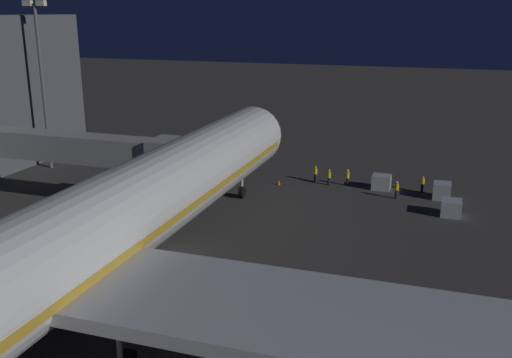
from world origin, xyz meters
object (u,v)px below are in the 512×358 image
traffic_cone_nose_starboard (240,179)px  ground_crew_near_nose_gear (422,183)px  traffic_cone_nose_port (279,182)px  ground_crew_by_belt_loader (329,176)px  airliner_at_gate (69,249)px  ground_crew_under_port_wing (315,173)px  baggage_container_near_belt (381,182)px  jet_bridge (91,149)px  ground_crew_by_tug (347,177)px  baggage_container_mid_row (451,208)px  baggage_container_far_row (442,191)px  apron_floodlight_mast (42,74)px  ground_crew_marshaller_fwd (397,189)px

traffic_cone_nose_starboard → ground_crew_near_nose_gear: bearing=-173.6°
traffic_cone_nose_starboard → traffic_cone_nose_port: bearing=180.0°
ground_crew_by_belt_loader → traffic_cone_nose_starboard: 9.68m
airliner_at_gate → ground_crew_under_port_wing: airliner_at_gate is taller
ground_crew_near_nose_gear → baggage_container_near_belt: bearing=3.2°
ground_crew_under_port_wing → ground_crew_near_nose_gear: bearing=178.8°
jet_bridge → ground_crew_by_belt_loader: size_ratio=13.02×
ground_crew_near_nose_gear → ground_crew_by_tug: size_ratio=0.98×
airliner_at_gate → jet_bridge: (12.16, -20.07, 0.08)m
baggage_container_mid_row → ground_crew_near_nose_gear: 7.09m
baggage_container_mid_row → traffic_cone_nose_port: 18.16m
baggage_container_mid_row → ground_crew_near_nose_gear: (2.90, -6.47, 0.22)m
baggage_container_far_row → airliner_at_gate: bearing=60.5°
ground_crew_by_belt_loader → baggage_container_near_belt: bearing=-176.7°
apron_floodlight_mast → traffic_cone_nose_port: apron_floodlight_mast is taller
jet_bridge → baggage_container_near_belt: 29.37m
apron_floodlight_mast → traffic_cone_nose_starboard: 25.72m
traffic_cone_nose_starboard → baggage_container_far_row: bearing=-178.3°
jet_bridge → ground_crew_by_belt_loader: (-19.48, -14.31, -4.72)m
ground_crew_under_port_wing → ground_crew_by_belt_loader: bearing=155.0°
ground_crew_near_nose_gear → ground_crew_marshaller_fwd: ground_crew_marshaller_fwd is taller
airliner_at_gate → baggage_container_far_row: bearing=-119.5°
ground_crew_marshaller_fwd → baggage_container_near_belt: bearing=-57.2°
jet_bridge → apron_floodlight_mast: bearing=-38.9°
ground_crew_near_nose_gear → traffic_cone_nose_starboard: (19.14, 2.16, -0.69)m
jet_bridge → apron_floodlight_mast: apron_floodlight_mast is taller
traffic_cone_nose_port → airliner_at_gate: bearing=86.2°
baggage_container_near_belt → ground_crew_under_port_wing: size_ratio=1.07×
airliner_at_gate → jet_bridge: bearing=-58.8°
baggage_container_far_row → ground_crew_under_port_wing: 13.36m
baggage_container_mid_row → traffic_cone_nose_starboard: (22.04, -4.31, -0.47)m
jet_bridge → ground_crew_near_nose_gear: jet_bridge is taller
traffic_cone_nose_starboard → jet_bridge: bearing=51.9°
baggage_container_far_row → ground_crew_near_nose_gear: ground_crew_near_nose_gear is taller
airliner_at_gate → traffic_cone_nose_port: (-2.20, -32.77, -5.32)m
jet_bridge → airliner_at_gate: bearing=121.2°
apron_floodlight_mast → baggage_container_far_row: (-44.40, -2.58, -10.18)m
baggage_container_mid_row → ground_crew_near_nose_gear: ground_crew_near_nose_gear is taller
jet_bridge → ground_crew_under_port_wing: size_ratio=12.85×
jet_bridge → ground_crew_marshaller_fwd: (-26.78, -11.84, -4.68)m
airliner_at_gate → ground_crew_by_belt_loader: size_ratio=38.77×
baggage_container_near_belt → traffic_cone_nose_starboard: baggage_container_near_belt is taller
apron_floodlight_mast → jet_bridge: bearing=141.1°
baggage_container_mid_row → baggage_container_far_row: size_ratio=1.00×
ground_crew_by_tug → baggage_container_mid_row: bearing=149.0°
ground_crew_by_belt_loader → baggage_container_mid_row: bearing=154.7°
ground_crew_by_belt_loader → baggage_container_far_row: bearing=175.2°
ground_crew_under_port_wing → traffic_cone_nose_starboard: bearing=16.9°
jet_bridge → ground_crew_by_tug: jet_bridge is taller
ground_crew_near_nose_gear → ground_crew_under_port_wing: ground_crew_under_port_wing is taller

